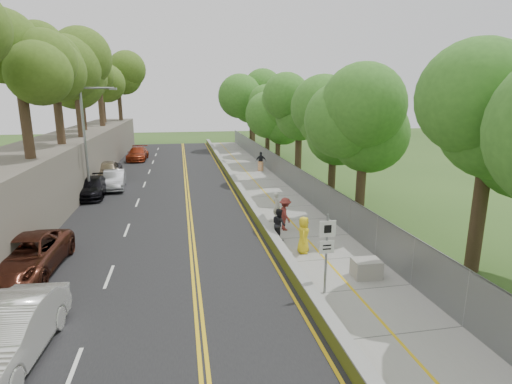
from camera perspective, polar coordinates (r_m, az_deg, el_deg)
name	(u,v)px	position (r m, az deg, el deg)	size (l,w,h in m)	color
ground	(278,264)	(18.09, 3.23, -10.25)	(140.00, 140.00, 0.00)	#33511E
road	(165,192)	(31.92, -12.86, 0.01)	(11.20, 66.00, 0.04)	black
sidewalk	(265,188)	(32.57, 1.25, 0.63)	(4.20, 66.00, 0.05)	gray
jersey_barrier	(237,185)	(32.12, -2.77, 0.94)	(0.42, 66.00, 0.60)	#D7F228
rock_embankment	(51,170)	(32.88, -27.29, 2.75)	(5.00, 66.00, 4.00)	#595147
chainlink_fence	(290,175)	(32.86, 4.84, 2.44)	(0.04, 66.00, 2.00)	slate
trees_embankment	(43,48)	(32.47, -28.09, 17.69)	(6.40, 66.00, 13.00)	#4E7321
trees_fenceside	(320,100)	(32.97, 9.09, 12.85)	(7.00, 66.00, 14.00)	#438729
streetlight	(88,135)	(30.84, -22.89, 7.54)	(2.52, 0.22, 8.00)	gray
signpost	(327,245)	(14.98, 10.07, -7.50)	(0.62, 0.09, 3.10)	gray
construction_barrel	(261,166)	(39.80, 0.66, 3.70)	(0.55, 0.55, 0.91)	#F16700
concrete_block	(366,268)	(17.23, 15.48, -10.47)	(1.11, 0.83, 0.74)	gray
car_1	(7,335)	(13.57, -31.99, -16.92)	(1.75, 5.02, 1.65)	white
car_2	(25,256)	(19.31, -30.08, -7.95)	(2.58, 5.59, 1.55)	#502418
car_3	(92,187)	(31.80, -22.36, 0.62)	(1.98, 4.88, 1.42)	black
car_4	(107,170)	(38.09, -20.49, 2.93)	(1.92, 4.78, 1.63)	gray
car_5	(114,180)	(33.98, -19.57, 1.68)	(1.56, 4.48, 1.47)	#A7A9AF
car_6	(108,170)	(38.68, -20.34, 2.90)	(2.28, 4.95, 1.38)	black
car_7	(138,154)	(48.56, -16.56, 5.27)	(2.12, 5.21, 1.51)	#9F3519
car_8	(138,152)	(50.43, -16.46, 5.54)	(1.74, 4.33, 1.48)	silver
painter_0	(304,235)	(19.01, 6.80, -6.09)	(0.86, 0.56, 1.76)	yellow
painter_1	(277,206)	(23.95, 2.97, -2.01)	(0.61, 0.40, 1.66)	beige
painter_2	(279,224)	(20.64, 3.30, -4.59)	(0.80, 0.62, 1.65)	black
painter_3	(285,214)	(22.07, 4.19, -3.15)	(1.19, 0.68, 1.83)	maroon
person_far	(261,161)	(40.04, 0.71, 4.43)	(1.07, 0.45, 1.83)	black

